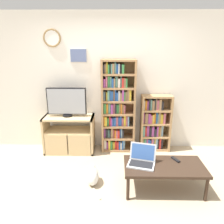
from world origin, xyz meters
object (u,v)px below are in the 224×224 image
at_px(bookshelf_short, 154,124).
at_px(remote_near_laptop, 176,160).
at_px(bookshelf_tall, 117,107).
at_px(cat, 92,176).
at_px(coffee_table, 164,168).
at_px(tv_stand, 69,134).
at_px(television, 67,102).
at_px(laptop, 142,159).

xyz_separation_m(bookshelf_short, remote_near_laptop, (0.14, -1.14, -0.14)).
relative_size(bookshelf_tall, cat, 3.29).
distance_m(coffee_table, remote_near_laptop, 0.24).
distance_m(tv_stand, bookshelf_tall, 1.06).
xyz_separation_m(television, remote_near_laptop, (1.80, -1.03, -0.59)).
height_order(tv_stand, laptop, tv_stand).
distance_m(bookshelf_tall, cat, 1.42).
bearing_deg(bookshelf_short, laptop, -106.73).
height_order(bookshelf_short, coffee_table, bookshelf_short).
height_order(remote_near_laptop, cat, remote_near_laptop).
bearing_deg(bookshelf_short, tv_stand, -175.38).
relative_size(remote_near_laptop, cat, 0.30).
height_order(television, remote_near_laptop, television).
bearing_deg(television, coffee_table, -36.21).
height_order(television, laptop, television).
bearing_deg(remote_near_laptop, laptop, 165.46).
xyz_separation_m(tv_stand, bookshelf_short, (1.64, 0.13, 0.18)).
bearing_deg(coffee_table, cat, 173.69).
height_order(tv_stand, cat, tv_stand).
xyz_separation_m(television, bookshelf_tall, (0.93, 0.09, -0.12)).
height_order(tv_stand, television, television).
bearing_deg(tv_stand, television, 125.89).
distance_m(bookshelf_tall, bookshelf_short, 0.80).
bearing_deg(tv_stand, bookshelf_short, 4.62).
xyz_separation_m(television, cat, (0.57, -1.06, -0.86)).
height_order(coffee_table, remote_near_laptop, remote_near_laptop).
distance_m(remote_near_laptop, cat, 1.26).
relative_size(coffee_table, remote_near_laptop, 6.92).
distance_m(tv_stand, coffee_table, 1.96).
height_order(bookshelf_tall, laptop, bookshelf_tall).
xyz_separation_m(bookshelf_tall, coffee_table, (0.67, -1.26, -0.52)).
xyz_separation_m(remote_near_laptop, cat, (-1.23, -0.03, -0.27)).
bearing_deg(coffee_table, bookshelf_short, 87.46).
bearing_deg(laptop, bookshelf_tall, 121.46).
bearing_deg(bookshelf_short, bookshelf_tall, -178.39).
height_order(bookshelf_tall, coffee_table, bookshelf_tall).
bearing_deg(bookshelf_short, television, -176.32).
distance_m(bookshelf_short, coffee_table, 1.30).
xyz_separation_m(tv_stand, remote_near_laptop, (1.78, -1.01, 0.04)).
xyz_separation_m(bookshelf_tall, bookshelf_short, (0.73, 0.02, -0.34)).
xyz_separation_m(bookshelf_tall, laptop, (0.36, -1.22, -0.42)).
bearing_deg(television, remote_near_laptop, -29.88).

